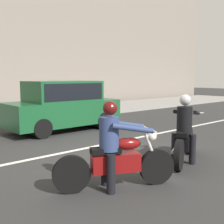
# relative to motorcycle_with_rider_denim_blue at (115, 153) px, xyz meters

# --- Properties ---
(ground_plane) EXTENTS (80.00, 80.00, 0.00)m
(ground_plane) POSITION_rel_motorcycle_with_rider_denim_blue_xyz_m (1.87, 1.74, -0.63)
(ground_plane) COLOR #2D2D2D
(sidewalk_slab) EXTENTS (40.00, 4.40, 0.14)m
(sidewalk_slab) POSITION_rel_motorcycle_with_rider_denim_blue_xyz_m (1.87, 9.74, -0.56)
(sidewalk_slab) COLOR gray
(sidewalk_slab) RESTS_ON ground_plane
(lane_marking_stripe) EXTENTS (18.00, 0.14, 0.01)m
(lane_marking_stripe) POSITION_rel_motorcycle_with_rider_denim_blue_xyz_m (1.26, 2.64, -0.63)
(lane_marking_stripe) COLOR silver
(lane_marking_stripe) RESTS_ON ground_plane
(motorcycle_with_rider_denim_blue) EXTENTS (2.03, 1.12, 1.55)m
(motorcycle_with_rider_denim_blue) POSITION_rel_motorcycle_with_rider_denim_blue_xyz_m (0.00, 0.00, 0.00)
(motorcycle_with_rider_denim_blue) COLOR black
(motorcycle_with_rider_denim_blue) RESTS_ON ground_plane
(motorcycle_with_rider_black_leather) EXTENTS (1.97, 1.08, 1.57)m
(motorcycle_with_rider_black_leather) POSITION_rel_motorcycle_with_rider_denim_blue_xyz_m (2.28, 0.13, 0.01)
(motorcycle_with_rider_black_leather) COLOR black
(motorcycle_with_rider_black_leather) RESTS_ON ground_plane
(parked_hatchback_forest_green) EXTENTS (4.09, 1.76, 1.80)m
(parked_hatchback_forest_green) POSITION_rel_motorcycle_with_rider_denim_blue_xyz_m (2.27, 5.33, 0.30)
(parked_hatchback_forest_green) COLOR #164C28
(parked_hatchback_forest_green) RESTS_ON ground_plane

